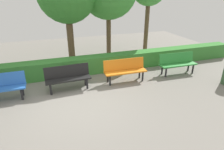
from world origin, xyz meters
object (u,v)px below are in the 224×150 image
(bench_black, at_px, (68,77))
(bench_green, at_px, (177,62))
(bench_orange, at_px, (125,69))
(bench_blue, at_px, (0,86))

(bench_black, bearing_deg, bench_green, 178.04)
(bench_green, relative_size, bench_orange, 0.98)
(bench_green, xyz_separation_m, bench_blue, (6.65, 0.04, -0.00))
(bench_blue, bearing_deg, bench_black, -178.58)
(bench_orange, relative_size, bench_blue, 1.10)
(bench_green, distance_m, bench_orange, 2.39)
(bench_orange, height_order, bench_blue, same)
(bench_orange, height_order, bench_black, same)
(bench_blue, bearing_deg, bench_orange, -179.44)
(bench_orange, distance_m, bench_blue, 4.26)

